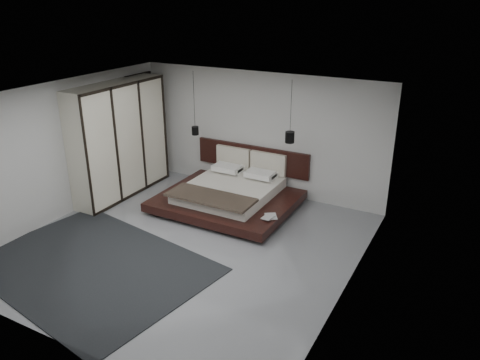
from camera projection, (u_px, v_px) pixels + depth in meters
The scene contains 14 objects.
floor at pixel (187, 245), 8.76m from camera, with size 6.00×6.00×0.00m, color gray.
ceiling at pixel (180, 96), 7.71m from camera, with size 6.00×6.00×0.00m, color white.
wall_back at pixel (259, 133), 10.69m from camera, with size 6.00×6.00×0.00m, color silver.
wall_front at pixel (46, 253), 5.79m from camera, with size 6.00×6.00×0.00m, color silver.
wall_left at pixel (63, 150), 9.55m from camera, with size 6.00×6.00×0.00m, color silver.
wall_right at pixel (352, 210), 6.92m from camera, with size 6.00×6.00×0.00m, color silver.
lattice_screen at pixel (142, 127), 11.57m from camera, with size 0.05×0.90×2.60m, color black.
bed at pixel (230, 193), 10.27m from camera, with size 2.85×2.42×1.09m.
book_lower at pixel (265, 217), 9.22m from camera, with size 0.23×0.30×0.03m, color #99724C.
book_upper at pixel (264, 216), 9.20m from camera, with size 0.19×0.26×0.02m, color #99724C.
pendant_left at pixel (195, 130), 10.72m from camera, with size 0.16×0.16×1.45m.
pendant_right at pixel (290, 137), 9.63m from camera, with size 0.19×0.19×1.30m.
wardrobe at pixel (119, 140), 10.56m from camera, with size 0.62×2.64×2.59m.
rug at pixel (92, 266), 8.07m from camera, with size 3.97×2.84×0.02m, color black.
Camera 1 is at (4.50, -6.29, 4.40)m, focal length 35.00 mm.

